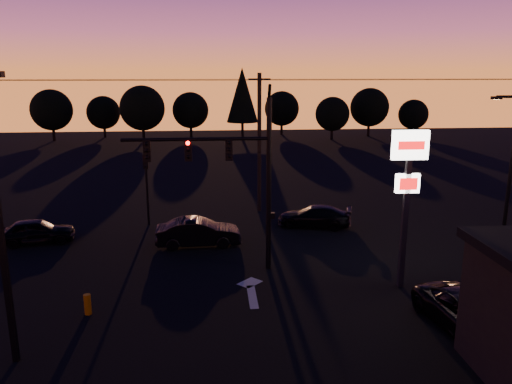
# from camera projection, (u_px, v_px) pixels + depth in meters

# --- Properties ---
(ground) EXTENTS (120.00, 120.00, 0.00)m
(ground) POSITION_uv_depth(u_px,v_px,m) (242.00, 308.00, 19.71)
(ground) COLOR black
(ground) RESTS_ON ground
(lane_arrow) EXTENTS (1.20, 3.10, 0.01)m
(lane_arrow) POSITION_uv_depth(u_px,v_px,m) (251.00, 290.00, 21.36)
(lane_arrow) COLOR beige
(lane_arrow) RESTS_ON ground
(traffic_signal_mast) EXTENTS (6.79, 0.52, 8.58)m
(traffic_signal_mast) POSITION_uv_depth(u_px,v_px,m) (234.00, 167.00, 22.39)
(traffic_signal_mast) COLOR black
(traffic_signal_mast) RESTS_ON ground
(secondary_signal) EXTENTS (0.30, 0.31, 4.35)m
(secondary_signal) POSITION_uv_depth(u_px,v_px,m) (146.00, 179.00, 29.72)
(secondary_signal) COLOR black
(secondary_signal) RESTS_ON ground
(pylon_sign) EXTENTS (1.50, 0.28, 6.80)m
(pylon_sign) POSITION_uv_depth(u_px,v_px,m) (408.00, 176.00, 20.58)
(pylon_sign) COLOR black
(pylon_sign) RESTS_ON ground
(streetlight) EXTENTS (1.55, 0.35, 8.00)m
(streetlight) POSITION_uv_depth(u_px,v_px,m) (510.00, 167.00, 25.15)
(streetlight) COLOR black
(streetlight) RESTS_ON ground
(utility_pole_1) EXTENTS (1.40, 0.26, 9.00)m
(utility_pole_1) POSITION_uv_depth(u_px,v_px,m) (259.00, 142.00, 32.33)
(utility_pole_1) COLOR black
(utility_pole_1) RESTS_ON ground
(power_wires) EXTENTS (36.00, 1.22, 0.07)m
(power_wires) POSITION_uv_depth(u_px,v_px,m) (259.00, 80.00, 31.38)
(power_wires) COLOR black
(power_wires) RESTS_ON ground
(bollard) EXTENTS (0.27, 0.27, 0.81)m
(bollard) POSITION_uv_depth(u_px,v_px,m) (88.00, 304.00, 19.16)
(bollard) COLOR #A85F02
(bollard) RESTS_ON ground
(tree_0) EXTENTS (5.36, 5.36, 6.74)m
(tree_0) POSITION_uv_depth(u_px,v_px,m) (51.00, 110.00, 65.27)
(tree_0) COLOR black
(tree_0) RESTS_ON ground
(tree_1) EXTENTS (4.54, 4.54, 5.71)m
(tree_1) POSITION_uv_depth(u_px,v_px,m) (103.00, 113.00, 68.82)
(tree_1) COLOR black
(tree_1) RESTS_ON ground
(tree_2) EXTENTS (5.77, 5.78, 7.26)m
(tree_2) POSITION_uv_depth(u_px,v_px,m) (142.00, 108.00, 64.27)
(tree_2) COLOR black
(tree_2) RESTS_ON ground
(tree_3) EXTENTS (4.95, 4.95, 6.22)m
(tree_3) POSITION_uv_depth(u_px,v_px,m) (190.00, 110.00, 68.79)
(tree_3) COLOR black
(tree_3) RESTS_ON ground
(tree_4) EXTENTS (4.18, 4.18, 9.50)m
(tree_4) POSITION_uv_depth(u_px,v_px,m) (242.00, 95.00, 65.96)
(tree_4) COLOR black
(tree_4) RESTS_ON ground
(tree_5) EXTENTS (4.95, 4.95, 6.22)m
(tree_5) POSITION_uv_depth(u_px,v_px,m) (282.00, 109.00, 71.82)
(tree_5) COLOR black
(tree_5) RESTS_ON ground
(tree_6) EXTENTS (4.54, 4.54, 5.71)m
(tree_6) POSITION_uv_depth(u_px,v_px,m) (332.00, 114.00, 66.59)
(tree_6) COLOR black
(tree_6) RESTS_ON ground
(tree_7) EXTENTS (5.36, 5.36, 6.74)m
(tree_7) POSITION_uv_depth(u_px,v_px,m) (370.00, 107.00, 69.85)
(tree_7) COLOR black
(tree_7) RESTS_ON ground
(tree_8) EXTENTS (4.12, 4.12, 5.19)m
(tree_8) POSITION_uv_depth(u_px,v_px,m) (413.00, 114.00, 69.61)
(tree_8) COLOR black
(tree_8) RESTS_ON ground
(car_left) EXTENTS (4.18, 2.26, 1.35)m
(car_left) POSITION_uv_depth(u_px,v_px,m) (36.00, 231.00, 27.01)
(car_left) COLOR black
(car_left) RESTS_ON ground
(car_mid) EXTENTS (4.54, 1.75, 1.47)m
(car_mid) POSITION_uv_depth(u_px,v_px,m) (198.00, 232.00, 26.61)
(car_mid) COLOR black
(car_mid) RESTS_ON ground
(car_right) EXTENTS (4.67, 2.90, 1.26)m
(car_right) POSITION_uv_depth(u_px,v_px,m) (314.00, 216.00, 29.90)
(car_right) COLOR black
(car_right) RESTS_ON ground
(suv_parked) EXTENTS (2.88, 5.06, 1.33)m
(suv_parked) POSITION_uv_depth(u_px,v_px,m) (470.00, 314.00, 17.87)
(suv_parked) COLOR black
(suv_parked) RESTS_ON ground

